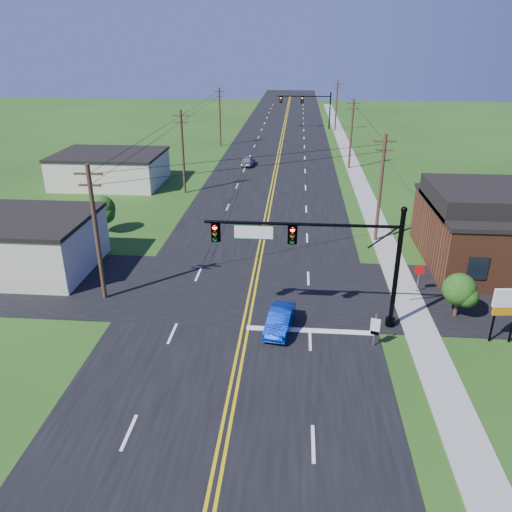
# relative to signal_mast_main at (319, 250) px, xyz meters

# --- Properties ---
(ground) EXTENTS (260.00, 260.00, 0.00)m
(ground) POSITION_rel_signal_mast_main_xyz_m (-4.34, -8.00, -4.75)
(ground) COLOR #1F4112
(ground) RESTS_ON ground
(road_main) EXTENTS (16.00, 220.00, 0.04)m
(road_main) POSITION_rel_signal_mast_main_xyz_m (-4.34, 42.00, -4.73)
(road_main) COLOR black
(road_main) RESTS_ON ground
(road_cross) EXTENTS (70.00, 10.00, 0.04)m
(road_cross) POSITION_rel_signal_mast_main_xyz_m (-4.34, 4.00, -4.73)
(road_cross) COLOR black
(road_cross) RESTS_ON ground
(sidewalk) EXTENTS (2.00, 160.00, 0.08)m
(sidewalk) POSITION_rel_signal_mast_main_xyz_m (6.16, 32.00, -4.71)
(sidewalk) COLOR gray
(sidewalk) RESTS_ON ground
(signal_mast_main) EXTENTS (11.30, 0.60, 7.48)m
(signal_mast_main) POSITION_rel_signal_mast_main_xyz_m (0.00, 0.00, 0.00)
(signal_mast_main) COLOR black
(signal_mast_main) RESTS_ON ground
(signal_mast_far) EXTENTS (10.98, 0.60, 7.48)m
(signal_mast_far) POSITION_rel_signal_mast_main_xyz_m (0.10, 72.00, -0.20)
(signal_mast_far) COLOR black
(signal_mast_far) RESTS_ON ground
(cream_bldg_near) EXTENTS (10.20, 8.20, 4.10)m
(cream_bldg_near) POSITION_rel_signal_mast_main_xyz_m (-21.34, 6.00, -2.69)
(cream_bldg_near) COLOR beige
(cream_bldg_near) RESTS_ON ground
(cream_bldg_far) EXTENTS (12.20, 9.20, 3.70)m
(cream_bldg_far) POSITION_rel_signal_mast_main_xyz_m (-23.34, 30.00, -2.89)
(cream_bldg_far) COLOR beige
(cream_bldg_far) RESTS_ON ground
(utility_pole_left_a) EXTENTS (1.80, 0.28, 9.00)m
(utility_pole_left_a) POSITION_rel_signal_mast_main_xyz_m (-13.84, 2.00, -0.03)
(utility_pole_left_a) COLOR #3B261A
(utility_pole_left_a) RESTS_ON ground
(utility_pole_left_b) EXTENTS (1.80, 0.28, 9.00)m
(utility_pole_left_b) POSITION_rel_signal_mast_main_xyz_m (-13.84, 27.00, -0.03)
(utility_pole_left_b) COLOR #3B261A
(utility_pole_left_b) RESTS_ON ground
(utility_pole_left_c) EXTENTS (1.80, 0.28, 9.00)m
(utility_pole_left_c) POSITION_rel_signal_mast_main_xyz_m (-13.84, 54.00, -0.03)
(utility_pole_left_c) COLOR #3B261A
(utility_pole_left_c) RESTS_ON ground
(utility_pole_right_a) EXTENTS (1.80, 0.28, 9.00)m
(utility_pole_right_a) POSITION_rel_signal_mast_main_xyz_m (5.46, 14.00, -0.03)
(utility_pole_right_a) COLOR #3B261A
(utility_pole_right_a) RESTS_ON ground
(utility_pole_right_b) EXTENTS (1.80, 0.28, 9.00)m
(utility_pole_right_b) POSITION_rel_signal_mast_main_xyz_m (5.46, 40.00, -0.03)
(utility_pole_right_b) COLOR #3B261A
(utility_pole_right_b) RESTS_ON ground
(utility_pole_right_c) EXTENTS (1.80, 0.28, 9.00)m
(utility_pole_right_c) POSITION_rel_signal_mast_main_xyz_m (5.46, 70.00, -0.03)
(utility_pole_right_c) COLOR #3B261A
(utility_pole_right_c) RESTS_ON ground
(tree_right_back) EXTENTS (3.00, 3.00, 4.10)m
(tree_right_back) POSITION_rel_signal_mast_main_xyz_m (11.66, 18.00, -2.15)
(tree_right_back) COLOR #3B261A
(tree_right_back) RESTS_ON ground
(shrub_corner) EXTENTS (2.00, 2.00, 2.86)m
(shrub_corner) POSITION_rel_signal_mast_main_xyz_m (8.66, 1.50, -2.90)
(shrub_corner) COLOR #3B261A
(shrub_corner) RESTS_ON ground
(tree_left) EXTENTS (2.40, 2.40, 3.37)m
(tree_left) POSITION_rel_signal_mast_main_xyz_m (-18.34, 14.00, -2.59)
(tree_left) COLOR #3B261A
(tree_left) RESTS_ON ground
(blue_car) EXTENTS (1.88, 3.94, 1.25)m
(blue_car) POSITION_rel_signal_mast_main_xyz_m (-2.11, -1.00, -4.13)
(blue_car) COLOR #0728A2
(blue_car) RESTS_ON ground
(distant_car) EXTENTS (1.90, 3.89, 1.28)m
(distant_car) POSITION_rel_signal_mast_main_xyz_m (-8.04, 40.46, -4.11)
(distant_car) COLOR #9F9EA3
(distant_car) RESTS_ON ground
(route_sign) EXTENTS (0.51, 0.18, 2.09)m
(route_sign) POSITION_rel_signal_mast_main_xyz_m (3.16, -2.34, -3.53)
(route_sign) COLOR slate
(route_sign) RESTS_ON ground
(stop_sign) EXTENTS (0.74, 0.13, 2.08)m
(stop_sign) POSITION_rel_signal_mast_main_xyz_m (6.95, 4.46, -3.25)
(stop_sign) COLOR slate
(stop_sign) RESTS_ON ground
(pylon_sign) EXTENTS (1.64, 0.39, 3.33)m
(pylon_sign) POSITION_rel_signal_mast_main_xyz_m (10.37, -1.21, -2.32)
(pylon_sign) COLOR black
(pylon_sign) RESTS_ON ground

